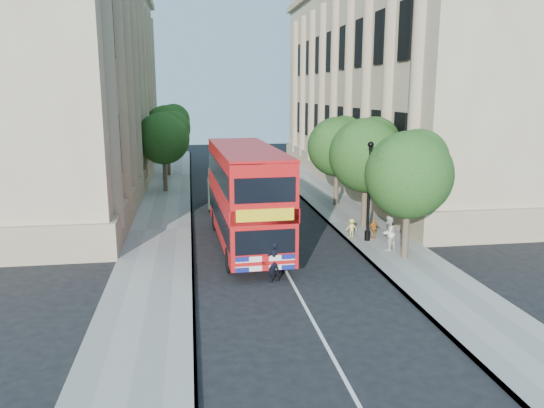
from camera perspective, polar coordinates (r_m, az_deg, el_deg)
name	(u,v)px	position (r m, az deg, el deg)	size (l,w,h in m)	color
ground	(296,289)	(21.45, 2.57, -9.15)	(120.00, 120.00, 0.00)	black
pavement_right	(357,223)	(32.09, 9.16, -1.99)	(3.50, 80.00, 0.12)	gray
pavement_left	(161,230)	(30.63, -11.81, -2.77)	(3.50, 80.00, 0.12)	gray
building_right	(402,76)	(47.11, 13.78, 13.21)	(12.00, 38.00, 18.00)	tan
building_left	(58,75)	(44.71, -22.03, 12.78)	(12.00, 38.00, 18.00)	tan
tree_right_near	(410,170)	(24.93, 14.58, 3.58)	(4.00, 4.00, 6.08)	#473828
tree_right_mid	(367,151)	(30.46, 10.16, 5.62)	(4.20, 4.20, 6.37)	#473828
tree_right_far	(338,143)	(36.17, 7.08, 6.49)	(4.00, 4.00, 6.15)	#473828
tree_left_far	(164,135)	(41.81, -11.55, 7.25)	(4.00, 4.00, 6.30)	#473828
tree_left_back	(168,125)	(49.77, -11.15, 8.29)	(4.20, 4.20, 6.65)	#473828
lamp_post	(369,195)	(27.63, 10.37, 0.91)	(0.32, 0.32, 5.16)	black
double_decker_bus	(246,194)	(26.49, -2.80, 1.12)	(3.26, 10.84, 4.96)	#BC0D0E
box_van	(224,187)	(36.34, -5.21, 1.85)	(2.32, 4.98, 2.77)	black
police_constable	(274,262)	(21.96, 0.22, -6.24)	(0.63, 0.41, 1.72)	black
woman_pedestrian	(389,233)	(26.45, 12.42, -3.06)	(0.84, 0.66, 1.73)	silver
child_a	(374,228)	(28.46, 10.91, -2.60)	(0.64, 0.27, 1.10)	#C06C21
child_b	(352,228)	(28.63, 8.55, -2.55)	(0.63, 0.36, 0.97)	#EFD051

